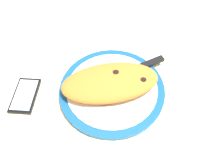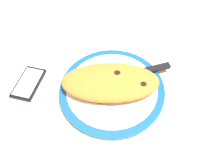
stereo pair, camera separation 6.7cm
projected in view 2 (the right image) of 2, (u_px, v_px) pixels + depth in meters
The scene contains 6 objects.
ground_plane at pixel (112, 94), 71.17cm from camera, with size 150.00×150.00×3.00cm, color beige.
plate at pixel (112, 90), 69.22cm from camera, with size 31.93×31.93×1.86cm.
calzone at pixel (111, 82), 66.92cm from camera, with size 30.39×18.04×4.55cm.
fork at pixel (116, 111), 63.69cm from camera, with size 15.81×4.82×0.40cm.
knife at pixel (146, 71), 71.54cm from camera, with size 22.28×11.48×1.20cm.
smartphone at pixel (28, 83), 71.03cm from camera, with size 8.08×12.88×1.16cm.
Camera 2 is at (5.04, -38.34, 58.33)cm, focal length 36.55 mm.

